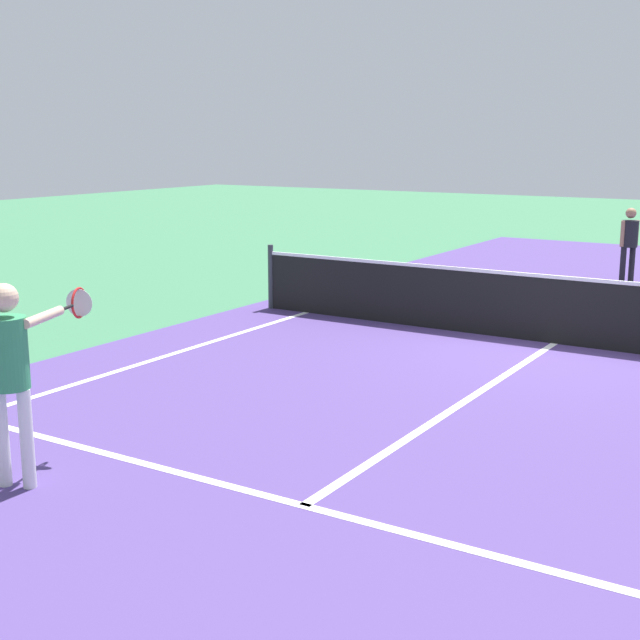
{
  "coord_description": "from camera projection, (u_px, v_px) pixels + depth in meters",
  "views": [
    {
      "loc": [
        3.45,
        -11.68,
        2.82
      ],
      "look_at": [
        -1.11,
        -4.39,
        1.0
      ],
      "focal_mm": 48.63,
      "sensor_mm": 36.0,
      "label": 1
    }
  ],
  "objects": [
    {
      "name": "ground_plane",
      "position": [
        554.0,
        344.0,
        12.06
      ],
      "size": [
        60.0,
        60.0,
        0.0
      ],
      "primitive_type": "plane",
      "color": "#38724C"
    },
    {
      "name": "court_surface_inbounds",
      "position": [
        554.0,
        344.0,
        12.06
      ],
      "size": [
        10.62,
        24.4,
        0.0
      ],
      "primitive_type": "cube",
      "color": "#4C387A",
      "rests_on": "ground_plane"
    },
    {
      "name": "line_sideline_left",
      "position": [
        5.0,
        406.0,
        9.26
      ],
      "size": [
        0.1,
        11.89,
        0.01
      ],
      "primitive_type": "cube",
      "color": "white",
      "rests_on": "ground_plane"
    },
    {
      "name": "line_service_near",
      "position": [
        304.0,
        506.0,
        6.75
      ],
      "size": [
        8.22,
        0.1,
        0.01
      ],
      "primitive_type": "cube",
      "color": "white",
      "rests_on": "ground_plane"
    },
    {
      "name": "line_center_service",
      "position": [
        464.0,
        402.0,
        9.4
      ],
      "size": [
        0.1,
        6.4,
        0.01
      ],
      "primitive_type": "cube",
      "color": "white",
      "rests_on": "ground_plane"
    },
    {
      "name": "net",
      "position": [
        556.0,
        309.0,
        11.95
      ],
      "size": [
        9.74,
        0.09,
        1.07
      ],
      "color": "#33383D",
      "rests_on": "ground_plane"
    },
    {
      "name": "player_near",
      "position": [
        11.0,
        361.0,
        6.94
      ],
      "size": [
        0.48,
        1.22,
        1.7
      ],
      "color": "white",
      "rests_on": "ground_plane"
    },
    {
      "name": "player_far",
      "position": [
        629.0,
        238.0,
        16.75
      ],
      "size": [
        0.32,
        0.36,
        1.49
      ],
      "color": "black",
      "rests_on": "ground_plane"
    }
  ]
}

